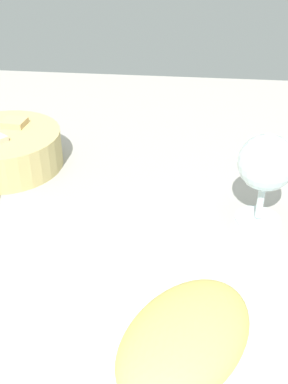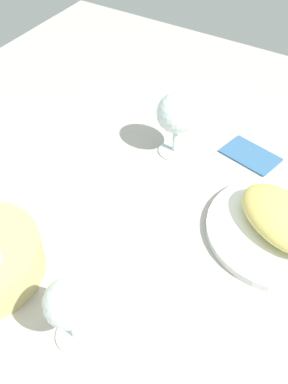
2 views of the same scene
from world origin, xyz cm
name	(u,v)px [view 1 (image 1 of 2)]	position (x,y,z in cm)	size (l,w,h in cm)	color
ground_plane	(113,253)	(0.00, 0.00, -1.00)	(140.00, 140.00, 2.00)	#A8A59C
plate	(184,358)	(-17.38, -10.24, 0.70)	(25.32, 25.32, 1.40)	white
omelette	(185,338)	(-17.38, -10.24, 3.80)	(17.51, 10.99, 4.79)	#D2C160
lettuce_garnish	(222,316)	(-12.59, -14.04, 2.07)	(4.18, 4.18, 1.34)	#43832B
bread_basket	(5,149)	(20.27, 21.93, 3.20)	(19.44, 19.44, 7.28)	tan
wine_glass_near	(266,166)	(8.58, -20.04, 8.98)	(7.86, 7.86, 13.44)	silver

